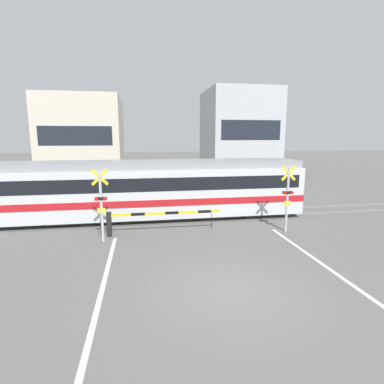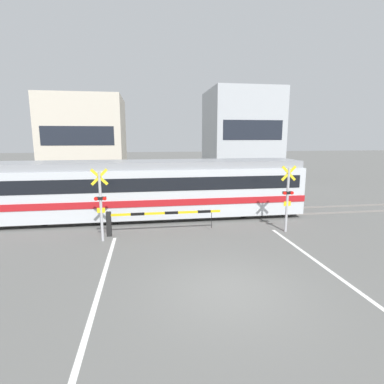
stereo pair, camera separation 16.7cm
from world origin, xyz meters
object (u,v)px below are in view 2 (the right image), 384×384
commuter_train (148,188)px  crossing_signal_left (101,202)px  pedestrian (181,182)px  crossing_signal_right (287,196)px  crossing_barrier_near (144,218)px  crossing_barrier_far (215,190)px

commuter_train → crossing_signal_left: 3.87m
commuter_train → pedestrian: size_ratio=9.07×
crossing_signal_right → crossing_barrier_near: bearing=174.6°
crossing_barrier_far → pedestrian: bearing=130.7°
crossing_barrier_far → crossing_signal_right: 6.94m
crossing_barrier_far → crossing_signal_left: 9.23m
crossing_signal_left → crossing_barrier_near: bearing=19.8°
crossing_signal_right → pedestrian: 9.71m
commuter_train → pedestrian: commuter_train is taller
crossing_signal_right → crossing_barrier_far: bearing=104.0°
crossing_signal_right → pedestrian: crossing_signal_right is taller
crossing_signal_right → pedestrian: (-3.64, 8.98, -0.62)m
crossing_signal_left → crossing_signal_right: bearing=0.0°
commuter_train → crossing_signal_right: commuter_train is taller
commuter_train → crossing_signal_left: size_ratio=5.38×
crossing_barrier_near → crossing_signal_left: 1.98m
crossing_barrier_far → crossing_signal_left: (-6.30, -6.68, 0.89)m
pedestrian → crossing_signal_left: bearing=-115.7°
crossing_barrier_near → crossing_signal_right: size_ratio=1.67×
crossing_barrier_near → crossing_signal_right: bearing=-5.4°
commuter_train → crossing_signal_right: bearing=-29.1°
crossing_barrier_near → crossing_barrier_far: size_ratio=1.00×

